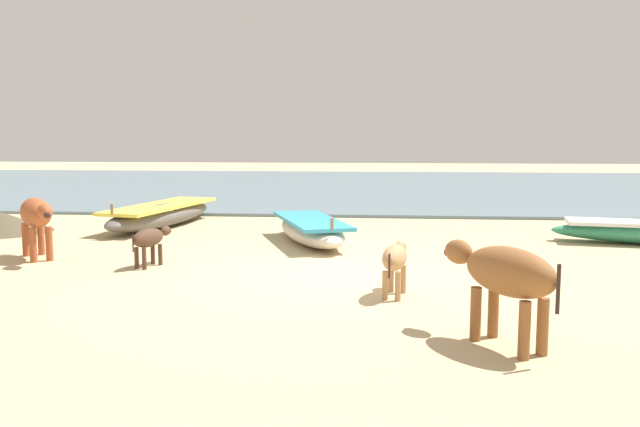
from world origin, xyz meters
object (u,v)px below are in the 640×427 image
object	(u,v)px
fishing_boat_2	(161,214)
calf_far_dark	(149,239)
fishing_boat_0	(311,230)
cow_second_adult_rust	(36,215)
calf_near_tan	(395,259)
cow_adult_brown	(505,275)

from	to	relation	value
fishing_boat_2	calf_far_dark	size ratio (longest dim) A/B	4.65
fishing_boat_0	cow_second_adult_rust	size ratio (longest dim) A/B	2.42
calf_near_tan	cow_second_adult_rust	world-z (taller)	cow_second_adult_rust
fishing_boat_2	cow_second_adult_rust	bearing A→B (deg)	-0.26
calf_far_dark	cow_second_adult_rust	bearing A→B (deg)	96.54
cow_second_adult_rust	fishing_boat_2	bearing A→B (deg)	130.05
fishing_boat_0	cow_adult_brown	distance (m)	6.57
cow_adult_brown	fishing_boat_0	bearing A→B (deg)	-11.80
calf_near_tan	cow_adult_brown	bearing A→B (deg)	-141.27
fishing_boat_2	cow_adult_brown	world-z (taller)	cow_adult_brown
calf_near_tan	calf_far_dark	size ratio (longest dim) A/B	1.11
fishing_boat_0	calf_near_tan	distance (m)	4.37
cow_adult_brown	cow_second_adult_rust	distance (m)	8.03
fishing_boat_0	calf_near_tan	bearing A→B (deg)	0.44
cow_adult_brown	cow_second_adult_rust	size ratio (longest dim) A/B	1.01
fishing_boat_0	calf_far_dark	distance (m)	3.44
cow_second_adult_rust	fishing_boat_0	bearing A→B (deg)	75.87
fishing_boat_0	fishing_boat_2	distance (m)	4.16
fishing_boat_2	cow_adult_brown	distance (m)	10.14
calf_far_dark	cow_second_adult_rust	size ratio (longest dim) A/B	0.67
fishing_boat_0	cow_second_adult_rust	world-z (taller)	cow_second_adult_rust
cow_adult_brown	calf_far_dark	xyz separation A→B (m)	(-4.87, 3.52, -0.28)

